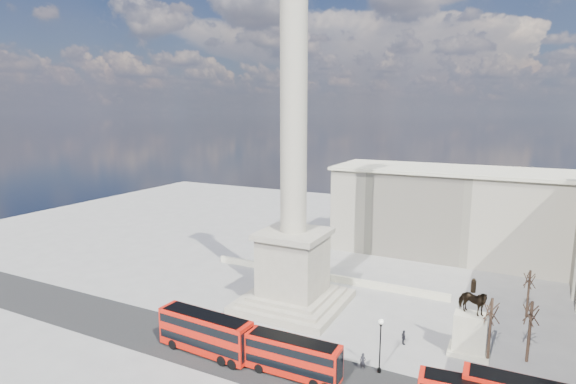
% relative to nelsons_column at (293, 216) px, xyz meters
% --- Properties ---
extents(ground, '(180.00, 180.00, 0.00)m').
position_rel_nelsons_column_xyz_m(ground, '(0.00, -5.00, -12.92)').
color(ground, gray).
rests_on(ground, ground).
extents(asphalt_road, '(120.00, 9.00, 0.01)m').
position_rel_nelsons_column_xyz_m(asphalt_road, '(5.00, -15.00, -12.91)').
color(asphalt_road, '#272727').
rests_on(asphalt_road, ground).
extents(nelsons_column, '(14.00, 14.00, 49.85)m').
position_rel_nelsons_column_xyz_m(nelsons_column, '(0.00, 0.00, 0.00)').
color(nelsons_column, '#A49C89').
rests_on(nelsons_column, ground).
extents(balustrade_wall, '(40.00, 0.60, 1.10)m').
position_rel_nelsons_column_xyz_m(balustrade_wall, '(0.00, 11.00, -12.37)').
color(balustrade_wall, beige).
rests_on(balustrade_wall, ground).
extents(building_northeast, '(51.00, 17.00, 16.60)m').
position_rel_nelsons_column_xyz_m(building_northeast, '(20.00, 35.00, -4.59)').
color(building_northeast, beige).
rests_on(building_northeast, ground).
extents(red_bus_a, '(11.70, 3.26, 4.70)m').
position_rel_nelsons_column_xyz_m(red_bus_a, '(-3.13, -16.19, -10.45)').
color(red_bus_a, red).
rests_on(red_bus_a, ground).
extents(red_bus_b, '(10.26, 2.54, 4.15)m').
position_rel_nelsons_column_xyz_m(red_bus_b, '(7.71, -15.83, -10.74)').
color(red_bus_b, red).
rests_on(red_bus_b, ground).
extents(victorian_lamp, '(0.51, 0.51, 5.97)m').
position_rel_nelsons_column_xyz_m(victorian_lamp, '(15.52, -11.19, -9.40)').
color(victorian_lamp, black).
rests_on(victorian_lamp, ground).
extents(equestrian_statue, '(4.36, 3.27, 8.99)m').
position_rel_nelsons_column_xyz_m(equestrian_statue, '(23.58, -2.96, -9.76)').
color(equestrian_statue, beige).
rests_on(equestrian_statue, ground).
extents(bare_tree_near, '(1.79, 1.79, 7.85)m').
position_rel_nelsons_column_xyz_m(bare_tree_near, '(25.59, -4.07, -6.73)').
color(bare_tree_near, '#332319').
rests_on(bare_tree_near, ground).
extents(bare_tree_mid, '(1.93, 1.93, 7.34)m').
position_rel_nelsons_column_xyz_m(bare_tree_mid, '(29.45, -1.84, -7.14)').
color(bare_tree_mid, '#332319').
rests_on(bare_tree_mid, ground).
extents(bare_tree_far, '(1.67, 1.67, 6.83)m').
position_rel_nelsons_column_xyz_m(bare_tree_far, '(29.61, 10.53, -7.53)').
color(bare_tree_far, '#332319').
rests_on(bare_tree_far, ground).
extents(pedestrian_walking, '(0.70, 0.47, 1.87)m').
position_rel_nelsons_column_xyz_m(pedestrian_walking, '(13.82, -11.50, -11.98)').
color(pedestrian_walking, black).
rests_on(pedestrian_walking, ground).
extents(pedestrian_crossing, '(0.96, 1.11, 1.79)m').
position_rel_nelsons_column_xyz_m(pedestrian_crossing, '(16.52, -4.22, -12.02)').
color(pedestrian_crossing, black).
rests_on(pedestrian_crossing, ground).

